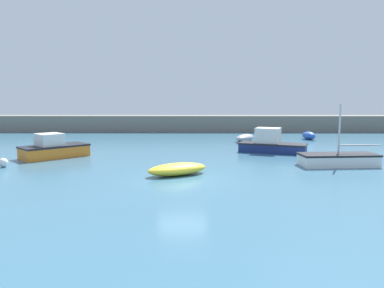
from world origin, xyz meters
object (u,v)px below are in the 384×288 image
(rowboat_blue_near, at_px, (245,138))
(sailboat_short_mast, at_px, (338,159))
(motorboat_grey_hull, at_px, (53,149))
(dinghy_near_pier, at_px, (309,136))
(mooring_buoy_white, at_px, (3,163))
(rowboat_white_midwater, at_px, (177,169))
(cabin_cruiser_white, at_px, (271,144))

(rowboat_blue_near, bearing_deg, sailboat_short_mast, -130.26)
(motorboat_grey_hull, bearing_deg, dinghy_near_pier, -15.78)
(motorboat_grey_hull, bearing_deg, mooring_buoy_white, -158.80)
(motorboat_grey_hull, distance_m, sailboat_short_mast, 19.42)
(rowboat_white_midwater, height_order, mooring_buoy_white, rowboat_white_midwater)
(mooring_buoy_white, bearing_deg, sailboat_short_mast, 1.49)
(dinghy_near_pier, distance_m, sailboat_short_mast, 15.22)
(rowboat_blue_near, height_order, rowboat_white_midwater, rowboat_blue_near)
(motorboat_grey_hull, height_order, mooring_buoy_white, motorboat_grey_hull)
(mooring_buoy_white, bearing_deg, motorboat_grey_hull, 65.27)
(cabin_cruiser_white, bearing_deg, sailboat_short_mast, -41.06)
(rowboat_blue_near, xyz_separation_m, motorboat_grey_hull, (-15.06, -9.86, 0.28))
(cabin_cruiser_white, distance_m, sailboat_short_mast, 6.58)
(rowboat_white_midwater, distance_m, mooring_buoy_white, 11.13)
(cabin_cruiser_white, height_order, motorboat_grey_hull, cabin_cruiser_white)
(rowboat_blue_near, xyz_separation_m, dinghy_near_pier, (6.81, 1.91, 0.04))
(mooring_buoy_white, bearing_deg, cabin_cruiser_white, 19.65)
(dinghy_near_pier, xyz_separation_m, motorboat_grey_hull, (-21.87, -11.77, 0.24))
(rowboat_blue_near, height_order, cabin_cruiser_white, cabin_cruiser_white)
(dinghy_near_pier, bearing_deg, rowboat_white_midwater, 131.51)
(rowboat_blue_near, relative_size, rowboat_white_midwater, 0.86)
(motorboat_grey_hull, height_order, sailboat_short_mast, sailboat_short_mast)
(dinghy_near_pier, distance_m, motorboat_grey_hull, 24.84)
(rowboat_blue_near, relative_size, sailboat_short_mast, 0.62)
(dinghy_near_pier, xyz_separation_m, mooring_buoy_white, (-23.59, -15.52, -0.12))
(mooring_buoy_white, bearing_deg, dinghy_near_pier, 33.34)
(cabin_cruiser_white, distance_m, motorboat_grey_hull, 16.33)
(rowboat_white_midwater, bearing_deg, dinghy_near_pier, -153.71)
(rowboat_white_midwater, bearing_deg, cabin_cruiser_white, -156.89)
(sailboat_short_mast, relative_size, mooring_buoy_white, 9.20)
(dinghy_near_pier, relative_size, rowboat_white_midwater, 0.55)
(motorboat_grey_hull, height_order, rowboat_white_midwater, motorboat_grey_hull)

